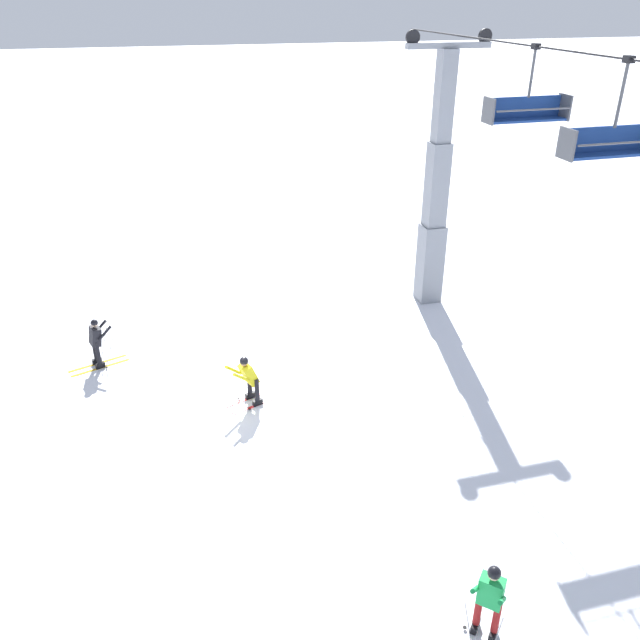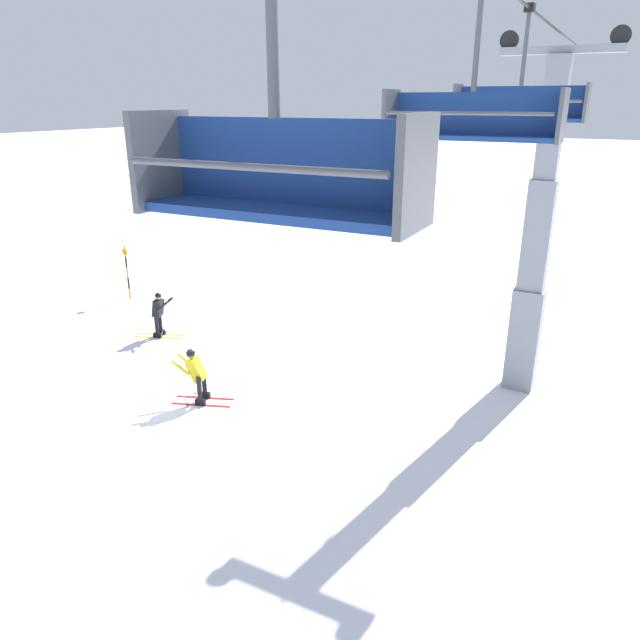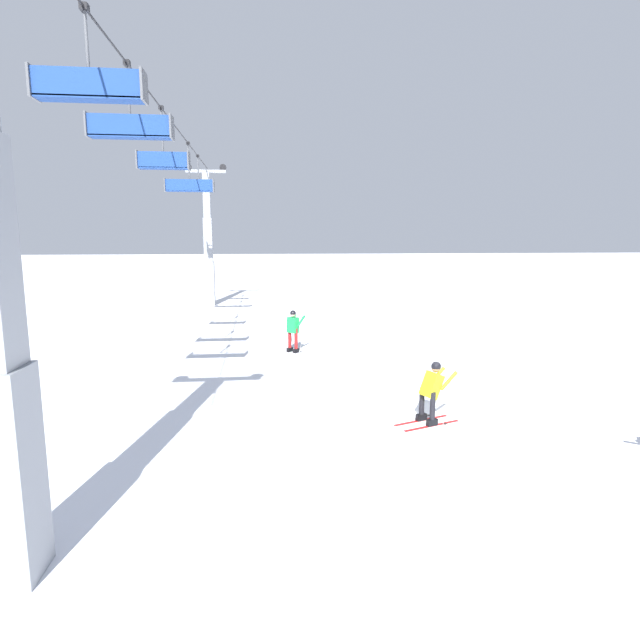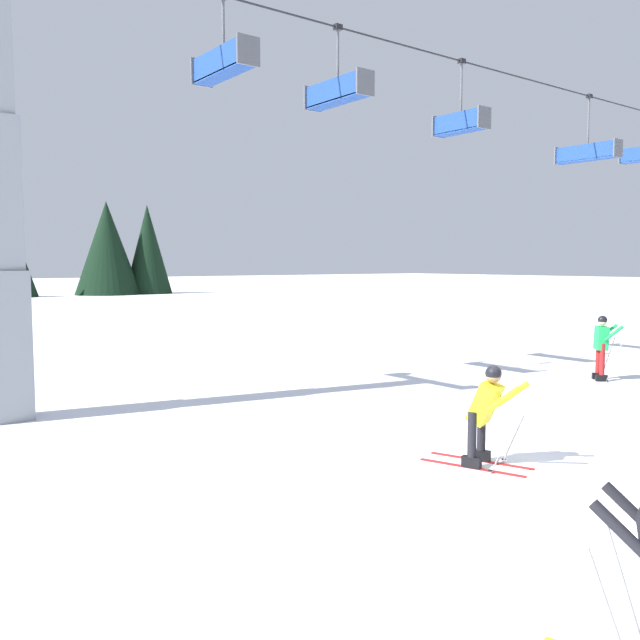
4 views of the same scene
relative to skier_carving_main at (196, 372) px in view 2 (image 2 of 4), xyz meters
name	(u,v)px [view 2 (image 2 of 4)]	position (x,y,z in m)	size (l,w,h in m)	color
ground_plane	(188,396)	(-0.09, -0.45, -0.88)	(260.00, 260.00, 0.00)	white
skier_carving_main	(196,372)	(0.00, 0.00, 0.00)	(1.09, 1.69, 1.65)	red
lift_tower_near	(535,254)	(-4.96, 7.50, 2.95)	(0.79, 2.87, 9.20)	gray
chairlift_seat_nearest	(520,104)	(-0.20, 7.50, 6.68)	(0.61, 2.21, 1.84)	black
chairlift_seat_second	(473,116)	(3.13, 7.50, 6.55)	(0.61, 2.22, 1.98)	black
chairlift_seat_middle	(281,163)	(7.90, 7.50, 6.38)	(0.61, 1.83, 2.18)	black
trail_marker_pole	(127,271)	(-5.77, -8.02, 0.32)	(0.07, 0.28, 2.22)	orange
skier_distant_downhill	(159,312)	(-3.18, -4.11, 0.02)	(0.97, 1.81, 1.60)	yellow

